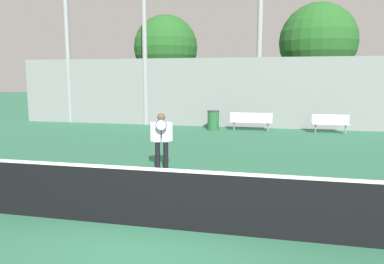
# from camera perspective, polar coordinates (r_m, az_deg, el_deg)

# --- Properties ---
(ground_plane) EXTENTS (100.00, 100.00, 0.00)m
(ground_plane) POSITION_cam_1_polar(r_m,az_deg,el_deg) (6.67, -5.06, -14.37)
(ground_plane) COLOR #2D6B4C
(tennis_net) EXTENTS (12.32, 0.09, 1.06)m
(tennis_net) POSITION_cam_1_polar(r_m,az_deg,el_deg) (6.48, -5.12, -9.98)
(tennis_net) COLOR #99999E
(tennis_net) RESTS_ON ground_plane
(tennis_player) EXTENTS (0.60, 0.48, 1.59)m
(tennis_player) POSITION_cam_1_polar(r_m,az_deg,el_deg) (10.42, -4.67, -0.83)
(tennis_player) COLOR black
(tennis_player) RESTS_ON ground_plane
(bench_courtside_near) EXTENTS (2.00, 0.40, 0.87)m
(bench_courtside_near) POSITION_cam_1_polar(r_m,az_deg,el_deg) (18.14, 8.98, 1.86)
(bench_courtside_near) COLOR silver
(bench_courtside_near) RESTS_ON ground_plane
(bench_courtside_far) EXTENTS (1.63, 0.40, 0.87)m
(bench_courtside_far) POSITION_cam_1_polar(r_m,az_deg,el_deg) (18.26, 20.34, 1.47)
(bench_courtside_far) COLOR silver
(bench_courtside_far) RESTS_ON ground_plane
(light_pole_far_right) EXTENTS (0.90, 0.60, 9.95)m
(light_pole_far_right) POSITION_cam_1_polar(r_m,az_deg,el_deg) (20.68, -7.29, 17.23)
(light_pole_far_right) COLOR #939399
(light_pole_far_right) RESTS_ON ground_plane
(light_pole_center_back) EXTENTS (0.90, 0.60, 9.79)m
(light_pole_center_back) POSITION_cam_1_polar(r_m,az_deg,el_deg) (22.64, -18.59, 15.64)
(light_pole_center_back) COLOR #939399
(light_pole_center_back) RESTS_ON ground_plane
(trash_bin) EXTENTS (0.58, 0.58, 0.95)m
(trash_bin) POSITION_cam_1_polar(r_m,az_deg,el_deg) (18.27, 3.25, 1.79)
(trash_bin) COLOR #235B33
(trash_bin) RESTS_ON ground_plane
(back_fence) EXTENTS (24.59, 0.06, 3.54)m
(back_fence) POSITION_cam_1_polar(r_m,az_deg,el_deg) (19.28, 7.19, 5.95)
(back_fence) COLOR gray
(back_fence) RESTS_ON ground_plane
(tree_green_tall) EXTENTS (4.08, 4.08, 6.49)m
(tree_green_tall) POSITION_cam_1_polar(r_m,az_deg,el_deg) (24.66, -4.03, 12.66)
(tree_green_tall) COLOR brown
(tree_green_tall) RESTS_ON ground_plane
(tree_green_broad) EXTENTS (4.49, 4.49, 6.85)m
(tree_green_broad) POSITION_cam_1_polar(r_m,az_deg,el_deg) (23.74, 18.65, 12.82)
(tree_green_broad) COLOR brown
(tree_green_broad) RESTS_ON ground_plane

